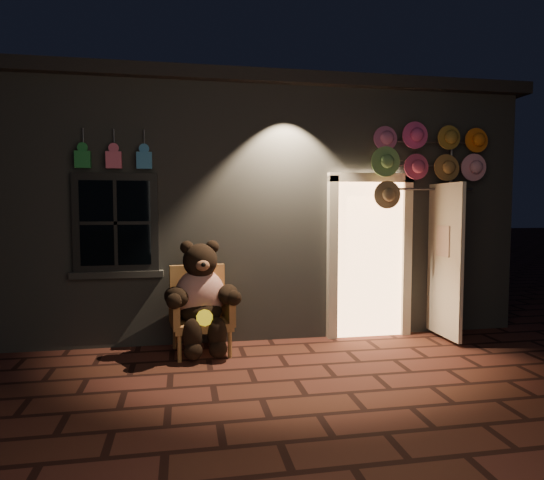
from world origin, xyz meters
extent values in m
plane|color=#51261E|center=(0.00, 0.00, 0.00)|extent=(60.00, 60.00, 0.00)
cube|color=slate|center=(0.00, 4.00, 1.65)|extent=(7.00, 5.00, 3.30)
cube|color=black|center=(0.00, 4.00, 3.38)|extent=(7.30, 5.30, 0.16)
cube|color=black|center=(-1.90, 1.46, 1.55)|extent=(1.00, 0.10, 1.20)
cube|color=black|center=(-1.90, 1.43, 1.55)|extent=(0.82, 0.06, 1.02)
cube|color=slate|center=(-1.90, 1.46, 0.92)|extent=(1.10, 0.14, 0.08)
cube|color=#F0AB6C|center=(1.35, 1.48, 1.05)|extent=(0.92, 0.10, 2.10)
cube|color=beige|center=(0.83, 1.44, 1.05)|extent=(0.12, 0.12, 2.20)
cube|color=beige|center=(1.87, 1.44, 1.05)|extent=(0.12, 0.12, 2.20)
cube|color=beige|center=(1.35, 1.44, 2.13)|extent=(1.16, 0.12, 0.12)
cube|color=beige|center=(2.25, 1.10, 1.05)|extent=(0.05, 0.80, 2.00)
cube|color=#238038|center=(-2.25, 1.38, 2.30)|extent=(0.18, 0.07, 0.20)
cylinder|color=#59595E|center=(-2.25, 1.44, 2.55)|extent=(0.02, 0.02, 0.25)
cube|color=#DB5A7B|center=(-1.90, 1.38, 2.30)|extent=(0.18, 0.07, 0.20)
cylinder|color=#59595E|center=(-1.90, 1.44, 2.55)|extent=(0.02, 0.02, 0.25)
cube|color=teal|center=(-1.55, 1.38, 2.30)|extent=(0.18, 0.07, 0.20)
cylinder|color=#59595E|center=(-1.55, 1.44, 2.55)|extent=(0.02, 0.02, 0.25)
cube|color=#B27445|center=(-0.90, 1.08, 0.36)|extent=(0.74, 0.70, 0.10)
cube|color=#B27445|center=(-0.94, 1.37, 0.69)|extent=(0.68, 0.15, 0.67)
cube|color=#B27445|center=(-1.22, 1.03, 0.55)|extent=(0.14, 0.58, 0.38)
cube|color=#B27445|center=(-0.59, 1.10, 0.55)|extent=(0.14, 0.58, 0.38)
cylinder|color=#B27445|center=(-1.16, 0.78, 0.15)|extent=(0.05, 0.05, 0.31)
cylinder|color=#B27445|center=(-0.59, 0.85, 0.15)|extent=(0.05, 0.05, 0.31)
cylinder|color=#B27445|center=(-1.22, 1.32, 0.15)|extent=(0.05, 0.05, 0.31)
cylinder|color=#B27445|center=(-0.65, 1.38, 0.15)|extent=(0.05, 0.05, 0.31)
ellipsoid|color=#AF2412|center=(-0.91, 1.12, 0.70)|extent=(0.65, 0.55, 0.63)
ellipsoid|color=black|center=(-0.91, 1.05, 0.51)|extent=(0.54, 0.47, 0.30)
sphere|color=black|center=(-0.91, 1.08, 1.11)|extent=(0.45, 0.45, 0.41)
sphere|color=black|center=(-1.06, 1.09, 1.27)|extent=(0.16, 0.16, 0.16)
sphere|color=black|center=(-0.76, 1.12, 1.27)|extent=(0.16, 0.16, 0.16)
ellipsoid|color=#8E5A40|center=(-0.89, 0.89, 1.08)|extent=(0.17, 0.13, 0.13)
ellipsoid|color=black|center=(-1.19, 0.89, 0.72)|extent=(0.39, 0.47, 0.23)
ellipsoid|color=black|center=(-0.59, 0.96, 0.72)|extent=(0.32, 0.46, 0.23)
ellipsoid|color=black|center=(-1.02, 0.77, 0.30)|extent=(0.23, 0.23, 0.39)
ellipsoid|color=black|center=(-0.73, 0.80, 0.30)|extent=(0.23, 0.23, 0.39)
sphere|color=black|center=(-1.01, 0.72, 0.14)|extent=(0.21, 0.21, 0.21)
sphere|color=black|center=(-0.73, 0.75, 0.14)|extent=(0.21, 0.21, 0.21)
cylinder|color=yellow|center=(-0.88, 0.79, 0.49)|extent=(0.20, 0.10, 0.19)
cylinder|color=#59595E|center=(2.47, 1.38, 1.41)|extent=(0.04, 0.04, 2.81)
cylinder|color=#59595E|center=(2.16, 1.36, 2.60)|extent=(1.25, 0.03, 0.03)
cylinder|color=#59595E|center=(2.16, 1.36, 2.29)|extent=(1.25, 0.03, 0.03)
cylinder|color=#59595E|center=(2.16, 1.36, 1.98)|extent=(1.25, 0.03, 0.03)
cylinder|color=#BD5C8F|center=(1.50, 1.30, 2.66)|extent=(0.35, 0.11, 0.36)
cylinder|color=#DD468F|center=(1.92, 1.27, 2.66)|extent=(0.35, 0.11, 0.36)
cylinder|color=olive|center=(2.33, 1.24, 2.66)|extent=(0.35, 0.11, 0.36)
cylinder|color=orange|center=(2.75, 1.30, 2.66)|extent=(0.35, 0.11, 0.36)
cylinder|color=#6EA55B|center=(1.50, 1.27, 2.29)|extent=(0.35, 0.11, 0.36)
cylinder|color=#D84775|center=(1.92, 1.24, 2.29)|extent=(0.35, 0.11, 0.36)
cylinder|color=#AF7C40|center=(2.33, 1.30, 2.29)|extent=(0.35, 0.11, 0.36)
cylinder|color=#FFA3BE|center=(2.75, 1.27, 2.29)|extent=(0.35, 0.11, 0.36)
cylinder|color=#967750|center=(1.50, 1.24, 1.93)|extent=(0.35, 0.11, 0.36)
camera|label=1|loc=(-1.10, -4.66, 1.75)|focal=32.00mm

